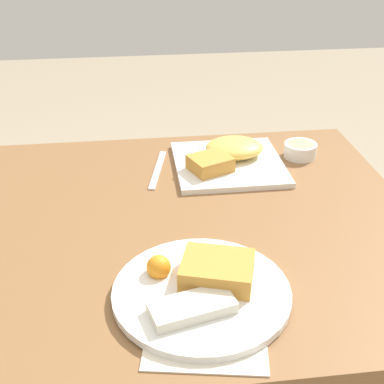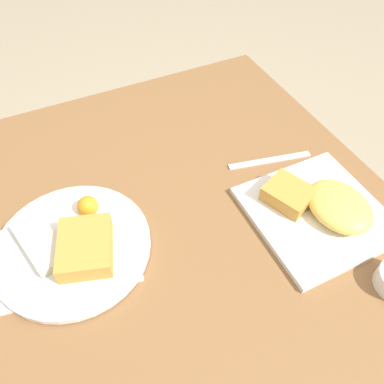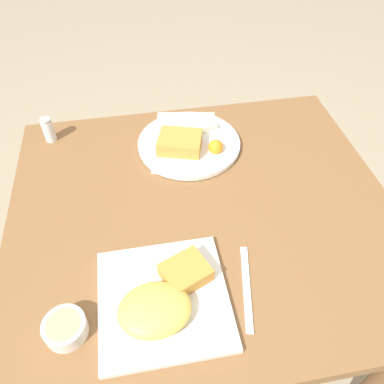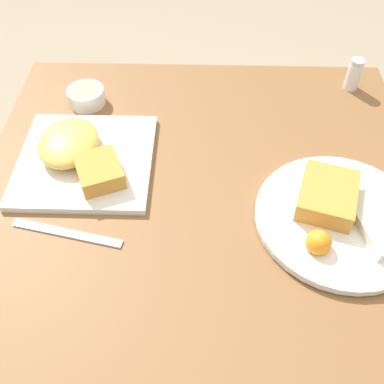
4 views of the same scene
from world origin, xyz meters
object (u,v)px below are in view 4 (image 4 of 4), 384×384
object	(u,v)px
plate_oval_far	(339,214)
sauce_ramekin	(86,96)
plate_square_near	(81,155)
salt_shaker	(353,76)
butter_knife	(67,233)

from	to	relation	value
plate_oval_far	sauce_ramekin	bearing A→B (deg)	-122.72
sauce_ramekin	plate_square_near	bearing A→B (deg)	7.44
plate_square_near	salt_shaker	world-z (taller)	salt_shaker
plate_square_near	plate_oval_far	distance (m)	0.51
butter_knife	sauce_ramekin	bearing A→B (deg)	107.07
sauce_ramekin	butter_knife	world-z (taller)	sauce_ramekin
plate_oval_far	sauce_ramekin	world-z (taller)	plate_oval_far
butter_knife	plate_oval_far	bearing A→B (deg)	17.31
plate_oval_far	sauce_ramekin	distance (m)	0.62
plate_square_near	plate_oval_far	bearing A→B (deg)	74.46
salt_shaker	butter_knife	bearing A→B (deg)	-52.65
butter_knife	plate_square_near	bearing A→B (deg)	104.27
butter_knife	salt_shaker	bearing A→B (deg)	49.54
salt_shaker	plate_square_near	bearing A→B (deg)	-65.58
salt_shaker	butter_knife	size ratio (longest dim) A/B	0.37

